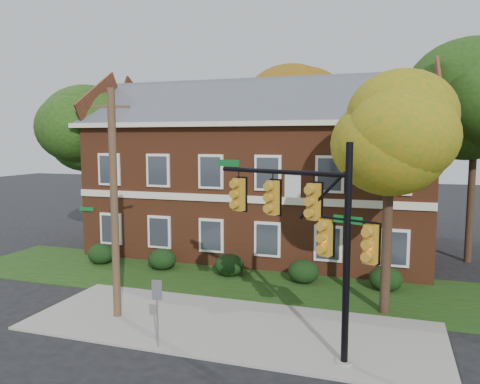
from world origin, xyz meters
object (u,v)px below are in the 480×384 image
(hedge_center, at_px, (229,265))
(traffic_signal, at_px, (312,225))
(apartment_building, at_px, (260,164))
(hedge_right, at_px, (303,272))
(utility_pole, at_px, (114,204))
(hedge_left, at_px, (162,259))
(tree_far_rear, at_px, (309,104))
(sign_post, at_px, (157,303))
(hedge_far_left, at_px, (101,254))
(tree_near_right, at_px, (397,131))
(tree_left_rear, at_px, (100,134))
(hedge_far_right, at_px, (386,279))

(hedge_center, relative_size, traffic_signal, 0.22)
(apartment_building, xyz_separation_m, hedge_right, (3.50, -5.25, -4.46))
(traffic_signal, xyz_separation_m, utility_pole, (-7.05, 0.73, 0.21))
(hedge_left, xyz_separation_m, utility_pole, (1.40, -6.12, 3.59))
(tree_far_rear, relative_size, sign_post, 5.32)
(hedge_far_left, distance_m, tree_near_right, 15.75)
(tree_left_rear, relative_size, tree_far_rear, 0.77)
(hedge_right, distance_m, utility_pole, 9.04)
(hedge_far_left, bearing_deg, tree_near_right, -11.27)
(apartment_building, bearing_deg, tree_near_right, -48.23)
(apartment_building, height_order, sign_post, apartment_building)
(apartment_building, relative_size, hedge_left, 13.43)
(hedge_right, xyz_separation_m, hedge_far_right, (3.50, 0.00, 0.00))
(traffic_signal, xyz_separation_m, sign_post, (-4.45, -1.11, -2.44))
(tree_near_right, xyz_separation_m, sign_post, (-6.72, -5.12, -5.20))
(tree_near_right, bearing_deg, hedge_center, 158.58)
(apartment_building, relative_size, hedge_far_left, 13.43)
(traffic_signal, distance_m, sign_post, 5.19)
(hedge_left, bearing_deg, tree_far_rear, 69.71)
(hedge_center, bearing_deg, hedge_right, 0.00)
(hedge_right, bearing_deg, tree_near_right, -37.28)
(traffic_signal, relative_size, sign_post, 2.91)
(hedge_left, height_order, utility_pole, utility_pole)
(hedge_center, xyz_separation_m, hedge_far_right, (7.00, 0.00, 0.00))
(hedge_center, bearing_deg, hedge_far_right, 0.00)
(tree_far_rear, bearing_deg, hedge_center, -95.85)
(hedge_left, relative_size, traffic_signal, 0.22)
(tree_far_rear, bearing_deg, hedge_far_left, -122.50)
(apartment_building, xyz_separation_m, utility_pole, (-2.10, -11.37, -0.87))
(hedge_far_right, distance_m, utility_pole, 11.54)
(hedge_far_left, xyz_separation_m, tree_near_right, (14.22, -2.83, 6.14))
(hedge_right, height_order, traffic_signal, traffic_signal)
(tree_far_rear, distance_m, traffic_signal, 20.86)
(hedge_center, height_order, hedge_right, same)
(tree_near_right, height_order, tree_left_rear, tree_left_rear)
(tree_far_rear, bearing_deg, tree_left_rear, -141.03)
(hedge_center, height_order, tree_left_rear, tree_left_rear)
(tree_left_rear, xyz_separation_m, sign_post, (10.23, -12.10, -5.21))
(hedge_right, height_order, sign_post, sign_post)
(hedge_center, relative_size, utility_pole, 0.17)
(apartment_building, relative_size, sign_post, 8.68)
(hedge_left, distance_m, hedge_far_right, 10.50)
(hedge_right, height_order, hedge_far_right, same)
(tree_far_rear, distance_m, sign_post, 22.32)
(hedge_center, xyz_separation_m, utility_pole, (-2.10, -6.12, 3.59))
(tree_left_rear, bearing_deg, tree_near_right, -22.36)
(apartment_building, xyz_separation_m, tree_far_rear, (1.34, 7.84, 3.86))
(hedge_far_left, height_order, utility_pole, utility_pole)
(hedge_center, distance_m, sign_post, 8.03)
(hedge_far_right, distance_m, tree_near_right, 6.77)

